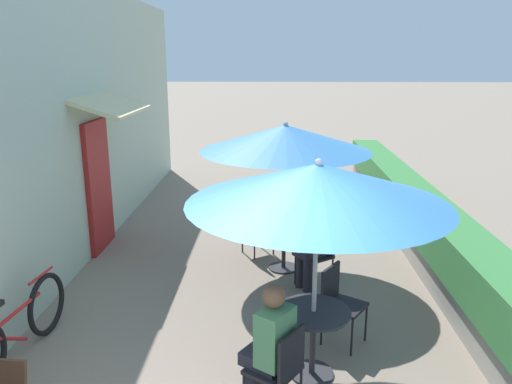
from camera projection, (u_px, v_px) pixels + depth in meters
The scene contains 13 objects.
cafe_facade_wall at pixel (93, 118), 8.15m from camera, with size 0.98×10.62×4.20m.
planter_hedge at pixel (411, 212), 8.41m from camera, with size 0.60×9.62×1.01m.
patio_table_near at pixel (313, 330), 4.85m from camera, with size 0.72×0.72×0.70m.
patio_umbrella_near at pixel (318, 184), 4.47m from camera, with size 2.41×2.41×2.20m.
cafe_chair_near_left at pixel (339, 298), 5.44m from camera, with size 0.56×0.56×0.87m.
cafe_chair_near_right at pixel (280, 366), 4.26m from camera, with size 0.56×0.56×0.87m.
seated_patron_near_right at pixel (270, 344), 4.27m from camera, with size 0.51×0.49×1.25m.
patio_table_mid at pixel (284, 237), 7.33m from camera, with size 0.72×0.72×0.70m.
patio_umbrella_mid at pixel (285, 138), 6.95m from camera, with size 2.41×2.41×2.20m.
cafe_chair_mid_left at pixel (254, 224), 7.85m from camera, with size 0.56×0.56×0.87m.
cafe_chair_mid_right at pixel (319, 250), 6.80m from camera, with size 0.56×0.56×0.87m.
seated_patron_mid_right at pixel (313, 240), 6.70m from camera, with size 0.51×0.49×1.25m.
bicycle_leaning at pixel (17, 329), 5.11m from camera, with size 0.25×1.82×0.80m.
Camera 1 is at (0.41, -2.90, 3.07)m, focal length 35.00 mm.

